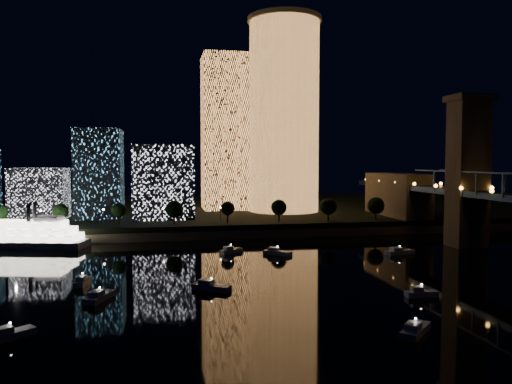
% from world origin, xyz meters
% --- Properties ---
extents(ground, '(520.00, 520.00, 0.00)m').
position_xyz_m(ground, '(0.00, 0.00, 0.00)').
color(ground, black).
rests_on(ground, ground).
extents(far_bank, '(420.00, 160.00, 5.00)m').
position_xyz_m(far_bank, '(0.00, 160.00, 2.50)').
color(far_bank, black).
rests_on(far_bank, ground).
extents(seawall, '(420.00, 6.00, 3.00)m').
position_xyz_m(seawall, '(0.00, 82.00, 1.50)').
color(seawall, '#6B5E4C').
rests_on(seawall, ground).
extents(tower_cylindrical, '(34.00, 34.00, 88.68)m').
position_xyz_m(tower_cylindrical, '(21.63, 126.89, 49.47)').
color(tower_cylindrical, '#EE974C').
rests_on(tower_cylindrical, far_bank).
extents(tower_rectangular, '(23.26, 23.26, 74.01)m').
position_xyz_m(tower_rectangular, '(-3.06, 143.26, 42.01)').
color(tower_rectangular, '#EE974C').
rests_on(tower_rectangular, far_bank).
extents(midrise_blocks, '(102.89, 40.07, 36.57)m').
position_xyz_m(midrise_blocks, '(-69.68, 117.34, 20.12)').
color(midrise_blocks, white).
rests_on(midrise_blocks, far_bank).
extents(riverboat, '(51.41, 21.87, 15.21)m').
position_xyz_m(riverboat, '(-84.48, 76.96, 3.90)').
color(riverboat, silver).
rests_on(riverboat, ground).
extents(motorboats, '(125.70, 84.50, 2.78)m').
position_xyz_m(motorboats, '(-4.64, 14.54, 0.81)').
color(motorboats, silver).
rests_on(motorboats, ground).
extents(esplanade_trees, '(166.24, 6.79, 8.90)m').
position_xyz_m(esplanade_trees, '(-19.16, 88.00, 10.47)').
color(esplanade_trees, black).
rests_on(esplanade_trees, far_bank).
extents(street_lamps, '(132.70, 0.70, 5.65)m').
position_xyz_m(street_lamps, '(-34.00, 94.00, 9.02)').
color(street_lamps, black).
rests_on(street_lamps, far_bank).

